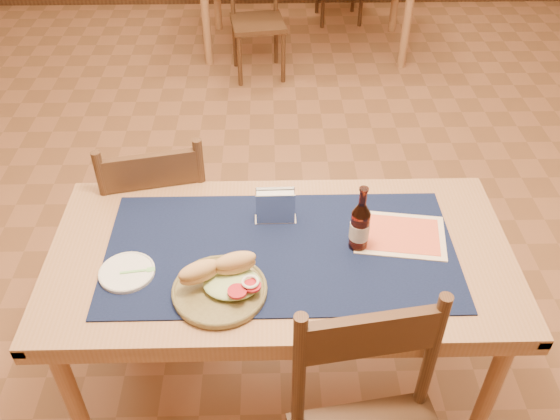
{
  "coord_description": "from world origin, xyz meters",
  "views": [
    {
      "loc": [
        -0.03,
        -2.27,
        2.17
      ],
      "look_at": [
        0.0,
        -0.7,
        0.85
      ],
      "focal_mm": 38.0,
      "sensor_mm": 36.0,
      "label": 1
    }
  ],
  "objects_px": {
    "beer_bottle": "(360,226)",
    "napkin_holder": "(275,207)",
    "chair_main_far": "(160,213)",
    "sandwich_plate": "(222,284)",
    "main_table": "(281,268)"
  },
  "relations": [
    {
      "from": "main_table",
      "to": "beer_bottle",
      "type": "distance_m",
      "value": 0.32
    },
    {
      "from": "chair_main_far",
      "to": "beer_bottle",
      "type": "relative_size",
      "value": 3.71
    },
    {
      "from": "sandwich_plate",
      "to": "napkin_holder",
      "type": "bearing_deg",
      "value": 62.78
    },
    {
      "from": "main_table",
      "to": "sandwich_plate",
      "type": "distance_m",
      "value": 0.29
    },
    {
      "from": "beer_bottle",
      "to": "main_table",
      "type": "bearing_deg",
      "value": -177.29
    },
    {
      "from": "sandwich_plate",
      "to": "beer_bottle",
      "type": "bearing_deg",
      "value": 23.22
    },
    {
      "from": "napkin_holder",
      "to": "sandwich_plate",
      "type": "bearing_deg",
      "value": -117.22
    },
    {
      "from": "beer_bottle",
      "to": "napkin_holder",
      "type": "height_order",
      "value": "beer_bottle"
    },
    {
      "from": "chair_main_far",
      "to": "sandwich_plate",
      "type": "distance_m",
      "value": 0.83
    },
    {
      "from": "chair_main_far",
      "to": "sandwich_plate",
      "type": "relative_size",
      "value": 3.09
    },
    {
      "from": "sandwich_plate",
      "to": "napkin_holder",
      "type": "relative_size",
      "value": 2.04
    },
    {
      "from": "main_table",
      "to": "napkin_holder",
      "type": "relative_size",
      "value": 10.71
    },
    {
      "from": "sandwich_plate",
      "to": "beer_bottle",
      "type": "xyz_separation_m",
      "value": [
        0.46,
        0.2,
        0.06
      ]
    },
    {
      "from": "main_table",
      "to": "napkin_holder",
      "type": "bearing_deg",
      "value": 95.53
    },
    {
      "from": "napkin_holder",
      "to": "beer_bottle",
      "type": "bearing_deg",
      "value": -27.02
    }
  ]
}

